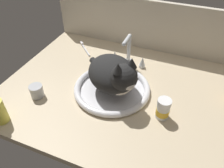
# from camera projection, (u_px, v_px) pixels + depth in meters

# --- Properties ---
(countertop) EXTENTS (1.15, 0.81, 0.03)m
(countertop) POSITION_uv_depth(u_px,v_px,m) (125.00, 94.00, 1.02)
(countertop) COLOR #CCB793
(countertop) RESTS_ON ground
(backsplash_wall) EXTENTS (1.15, 0.02, 0.31)m
(backsplash_wall) POSITION_uv_depth(u_px,v_px,m) (151.00, 28.00, 1.22)
(backsplash_wall) COLOR beige
(backsplash_wall) RESTS_ON ground
(sink_basin) EXTENTS (0.35, 0.35, 0.03)m
(sink_basin) POSITION_uv_depth(u_px,v_px,m) (112.00, 88.00, 1.01)
(sink_basin) COLOR white
(sink_basin) RESTS_ON countertop
(faucet) EXTENTS (0.19, 0.11, 0.18)m
(faucet) POSITION_uv_depth(u_px,v_px,m) (128.00, 54.00, 1.13)
(faucet) COLOR silver
(faucet) RESTS_ON countertop
(cat) EXTENTS (0.33, 0.31, 0.20)m
(cat) POSITION_uv_depth(u_px,v_px,m) (114.00, 75.00, 0.93)
(cat) COLOR black
(cat) RESTS_ON sink_basin
(pill_bottle) EXTENTS (0.06, 0.06, 0.09)m
(pill_bottle) POSITION_uv_depth(u_px,v_px,m) (163.00, 109.00, 0.87)
(pill_bottle) COLOR white
(pill_bottle) RESTS_ON countertop
(metal_jar) EXTENTS (0.06, 0.06, 0.06)m
(metal_jar) POSITION_uv_depth(u_px,v_px,m) (37.00, 91.00, 0.97)
(metal_jar) COLOR #B2B5BA
(metal_jar) RESTS_ON countertop
(toothbrush) EXTENTS (0.12, 0.12, 0.02)m
(toothbrush) POSITION_uv_depth(u_px,v_px,m) (85.00, 49.00, 1.29)
(toothbrush) COLOR silver
(toothbrush) RESTS_ON countertop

